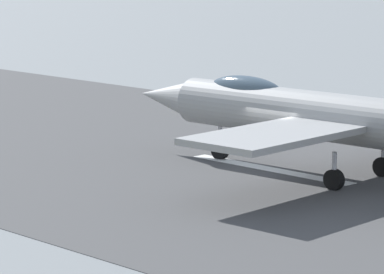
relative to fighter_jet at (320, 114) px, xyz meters
The scene contains 4 objects.
ground_plane 2.92m from the fighter_jet, 13.52° to the left, with size 400.00×400.00×0.00m, color slate.
runway_strip 2.90m from the fighter_jet, 13.67° to the left, with size 240.00×26.00×0.02m.
fighter_jet is the anchor object (origin of this frame).
crew_person 16.20m from the fighter_jet, 29.39° to the right, with size 0.28×0.70×1.64m.
Camera 1 is at (-28.24, 32.74, 8.88)m, focal length 105.30 mm.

